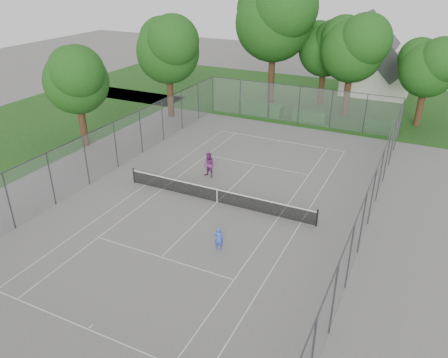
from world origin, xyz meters
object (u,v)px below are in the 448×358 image
at_px(house, 379,62).
at_px(woman_player, 209,165).
at_px(tennis_net, 217,195).
at_px(girl_player, 219,238).

distance_m(house, woman_player, 28.78).
xyz_separation_m(tennis_net, girl_player, (2.35, -4.47, 0.16)).
height_order(girl_player, woman_player, woman_player).
relative_size(tennis_net, woman_player, 7.07).
height_order(tennis_net, woman_player, woman_player).
relative_size(tennis_net, house, 1.43).
relative_size(tennis_net, girl_player, 9.54).
distance_m(tennis_net, house, 31.36).
relative_size(house, girl_player, 6.65).
bearing_deg(woman_player, house, 87.27).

